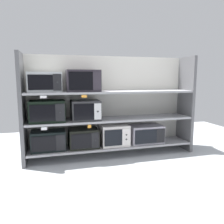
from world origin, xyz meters
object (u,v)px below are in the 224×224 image
Objects in this scene: microwave_5 at (85,110)px; microwave_7 at (83,81)px; microwave_6 at (45,82)px; microwave_3 at (145,134)px; microwave_2 at (114,135)px; microwave_0 at (49,140)px; microwave_4 at (47,111)px; microwave_1 at (83,138)px.

microwave_5 is 0.88× the size of microwave_7.
microwave_6 reaches higher than microwave_5.
microwave_6 is at bearing 179.99° from microwave_3.
microwave_7 is (-0.47, -0.00, 0.84)m from microwave_2.
microwave_5 is (-0.98, -0.00, 0.43)m from microwave_3.
microwave_0 is 0.44m from microwave_4.
microwave_4 reaches higher than microwave_0.
microwave_0 is 1.53m from microwave_3.
microwave_4 is at bearing -0.22° from microwave_6.
microwave_6 is at bearing 179.97° from microwave_7.
microwave_1 is 0.86m from microwave_7.
microwave_4 is 1.03× the size of microwave_7.
microwave_3 is (0.54, -0.00, -0.02)m from microwave_2.
microwave_6 reaches higher than microwave_1.
microwave_7 is (-0.03, -0.00, 0.43)m from microwave_5.
microwave_2 is at bearing -0.01° from microwave_6.
microwave_6 is (-0.56, 0.00, 0.42)m from microwave_5.
microwave_1 is 0.43m from microwave_5.
microwave_2 is (0.48, -0.00, 0.02)m from microwave_1.
microwave_6 is at bearing 179.77° from microwave_0.
microwave_1 reaches higher than microwave_0.
microwave_3 is 1.13× the size of microwave_7.
microwave_7 is at bearing -0.03° from microwave_6.
microwave_5 is 0.91× the size of microwave_6.
microwave_1 is 1.02m from microwave_3.
microwave_0 is 0.51m from microwave_1.
microwave_3 is at bearing -0.01° from microwave_6.
microwave_0 is at bearing 180.00° from microwave_2.
microwave_6 is at bearing 179.78° from microwave_4.
microwave_2 is 0.87× the size of microwave_4.
microwave_0 is 1.01m from microwave_7.
microwave_6 is at bearing 179.99° from microwave_1.
microwave_5 is at bearing -0.03° from microwave_0.
microwave_0 is at bearing -0.23° from microwave_6.
microwave_6 reaches higher than microwave_4.
microwave_4 is 0.55m from microwave_5.
microwave_4 is 0.41m from microwave_6.
microwave_2 is at bearing 179.99° from microwave_3.
microwave_1 is at bearing -0.00° from microwave_0.
microwave_2 is 1.08m from microwave_4.
microwave_1 is at bearing -0.01° from microwave_6.
microwave_3 is 1.07m from microwave_5.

